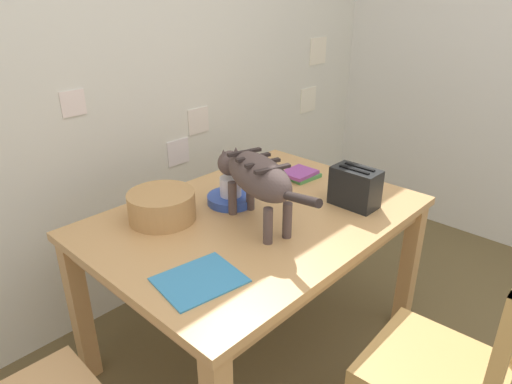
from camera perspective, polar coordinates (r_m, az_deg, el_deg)
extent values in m
cube|color=silver|center=(2.31, -17.02, 14.65)|extent=(4.51, 0.10, 2.50)
cube|color=white|center=(2.16, -22.01, 10.30)|extent=(0.11, 0.01, 0.11)
cube|color=white|center=(2.53, -9.75, 4.96)|extent=(0.14, 0.01, 0.14)
cube|color=white|center=(2.57, -7.25, 8.88)|extent=(0.14, 0.01, 0.14)
cube|color=white|center=(3.30, 6.57, 11.43)|extent=(0.17, 0.01, 0.17)
cube|color=white|center=(3.31, 7.82, 17.16)|extent=(0.18, 0.01, 0.18)
cube|color=tan|center=(1.92, 0.00, -3.20)|extent=(1.35, 0.97, 0.03)
cube|color=tan|center=(1.94, 0.00, -4.57)|extent=(1.27, 0.89, 0.07)
cube|color=tan|center=(2.36, 18.63, -9.08)|extent=(0.07, 0.07, 0.69)
cube|color=tan|center=(2.12, -21.22, -13.79)|extent=(0.07, 0.07, 0.69)
cube|color=tan|center=(2.76, 2.37, -2.65)|extent=(0.07, 0.07, 0.69)
ellipsoid|color=#52433F|center=(1.73, 0.32, 2.03)|extent=(0.26, 0.42, 0.16)
cube|color=#2D2422|center=(1.63, 2.12, 2.93)|extent=(0.15, 0.06, 0.01)
cube|color=#2D2422|center=(1.69, 0.85, 3.68)|extent=(0.15, 0.06, 0.01)
cube|color=#2D2422|center=(1.74, -0.35, 4.38)|extent=(0.15, 0.06, 0.01)
cube|color=#2D2422|center=(1.80, -1.47, 5.03)|extent=(0.15, 0.06, 0.01)
cylinder|color=#52433F|center=(1.88, -2.98, -0.78)|extent=(0.04, 0.04, 0.14)
cylinder|color=#52433F|center=(1.92, -0.73, -0.23)|extent=(0.04, 0.04, 0.14)
cylinder|color=#52433F|center=(1.67, 1.51, -4.29)|extent=(0.04, 0.04, 0.14)
cylinder|color=#52433F|center=(1.71, 3.94, -3.58)|extent=(0.04, 0.04, 0.14)
sphere|color=#52433F|center=(1.93, -3.29, 3.64)|extent=(0.11, 0.11, 0.11)
cone|color=#52433F|center=(1.91, -4.11, 4.76)|extent=(0.04, 0.04, 0.04)
cone|color=#52433F|center=(1.93, -2.54, 5.07)|extent=(0.04, 0.04, 0.04)
cylinder|color=#2D2422|center=(1.51, 5.81, -0.91)|extent=(0.08, 0.19, 0.07)
cylinder|color=#2E4EB2|center=(2.00, -3.17, -0.88)|extent=(0.21, 0.21, 0.04)
cylinder|color=white|center=(1.98, -3.21, 0.70)|extent=(0.09, 0.09, 0.08)
torus|color=white|center=(2.01, -2.00, 1.31)|extent=(0.06, 0.01, 0.06)
cube|color=#388CC3|center=(1.51, -7.12, -10.92)|extent=(0.29, 0.26, 0.01)
cube|color=#4B984E|center=(2.28, 5.74, 2.07)|extent=(0.17, 0.15, 0.02)
cube|color=#98449A|center=(2.27, 5.45, 2.43)|extent=(0.16, 0.14, 0.02)
cylinder|color=tan|center=(1.88, -11.75, -1.74)|extent=(0.27, 0.27, 0.12)
cylinder|color=brown|center=(1.88, -11.77, -1.57)|extent=(0.22, 0.22, 0.10)
cube|color=black|center=(1.99, 12.35, 0.58)|extent=(0.12, 0.20, 0.17)
cube|color=black|center=(1.94, 12.24, 2.76)|extent=(0.02, 0.14, 0.01)
cube|color=black|center=(1.98, 12.91, 3.10)|extent=(0.02, 0.14, 0.01)
cube|color=tan|center=(1.72, 21.43, -20.04)|extent=(0.44, 0.44, 0.04)
cube|color=tan|center=(1.38, 27.93, -19.56)|extent=(0.04, 0.04, 0.48)
cube|color=tan|center=(2.05, 17.21, -19.72)|extent=(0.04, 0.04, 0.42)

